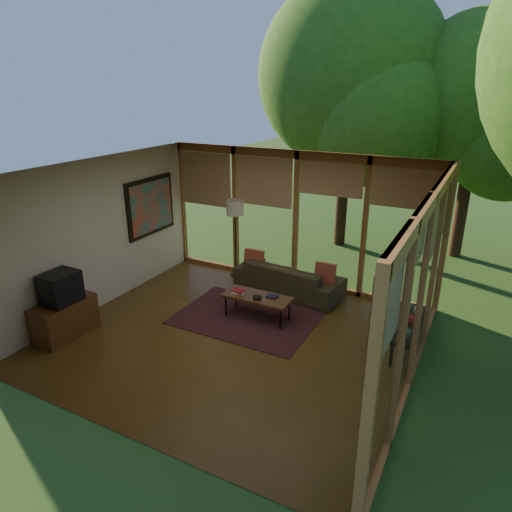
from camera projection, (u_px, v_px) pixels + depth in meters
The scene contains 25 objects.
floor at pixel (233, 338), 7.41m from camera, with size 5.50×5.50×0.00m, color brown.
ceiling at pixel (230, 172), 6.46m from camera, with size 5.50×5.50×0.00m, color white.
wall_left at pixel (99, 234), 8.13m from camera, with size 0.04×5.00×2.70m, color beige.
wall_front at pixel (113, 335), 4.86m from camera, with size 5.50×0.04×2.70m, color beige.
window_wall_back at pixel (296, 220), 9.01m from camera, with size 5.50×0.12×2.70m, color #9D6331.
window_wall_right at pixel (420, 297), 5.74m from camera, with size 0.12×5.00×2.70m, color #9D6331.
tree_nw at pixel (351, 75), 10.41m from camera, with size 4.28×4.28×6.20m.
tree_ne at pixel (479, 99), 9.74m from camera, with size 3.58×3.58×5.36m.
rug at pixel (246, 318), 8.03m from camera, with size 2.39×1.69×0.01m, color maroon.
sofa at pixel (289, 278), 8.92m from camera, with size 2.11×0.83×0.62m, color #3D361E.
pillow_left at pixel (254, 260), 9.11m from camera, with size 0.39×0.13×0.39m, color maroon.
pillow_right at pixel (325, 273), 8.46m from camera, with size 0.37×0.12×0.37m, color maroon.
ct_book_lower at pixel (238, 292), 7.99m from camera, with size 0.22×0.16×0.03m, color beige.
ct_book_upper at pixel (238, 291), 7.98m from camera, with size 0.20×0.15×0.03m, color maroon.
ct_book_side at pixel (272, 296), 7.84m from camera, with size 0.19×0.14×0.03m, color black.
ct_bowl at pixel (257, 297), 7.77m from camera, with size 0.16×0.16×0.07m, color black.
media_cabinet at pixel (65, 318), 7.40m from camera, with size 0.50×1.00×0.60m, color brown.
television at pixel (60, 288), 7.19m from camera, with size 0.45×0.55×0.50m, color black.
console_book_a at pixel (394, 330), 6.66m from camera, with size 0.21×0.15×0.08m, color #305446.
console_book_b at pixel (400, 317), 7.03m from camera, with size 0.20×0.15×0.09m, color maroon.
console_book_c at pixel (405, 307), 7.37m from camera, with size 0.20×0.14×0.05m, color beige.
floor_lamp at pixel (235, 212), 9.34m from camera, with size 0.36×0.36×1.65m.
coffee_table at pixel (257, 298), 7.90m from camera, with size 1.20×0.50×0.43m.
side_console at pixel (399, 323), 7.02m from camera, with size 0.60×1.40×0.46m.
wall_painting at pixel (151, 206), 9.20m from camera, with size 0.06×1.35×1.15m.
Camera 1 is at (3.33, -5.55, 3.86)m, focal length 32.00 mm.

